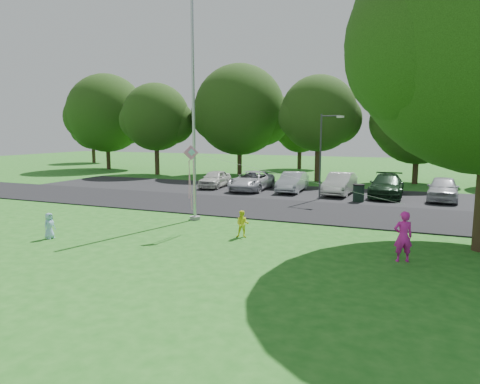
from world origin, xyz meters
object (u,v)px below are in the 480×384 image
at_px(street_lamp, 324,149).
at_px(woman, 403,237).
at_px(child_blue, 49,226).
at_px(kite, 196,164).
at_px(flagpole, 194,131).
at_px(trash_can, 359,193).
at_px(child_yellow, 243,224).

relative_size(street_lamp, woman, 3.15).
bearing_deg(child_blue, kite, -59.61).
xyz_separation_m(flagpole, street_lamp, (4.42, 7.94, -1.06)).
bearing_deg(trash_can, flagpole, -129.21).
bearing_deg(flagpole, trash_can, 50.79).
xyz_separation_m(flagpole, child_yellow, (3.38, -2.34, -3.63)).
bearing_deg(woman, kite, -25.97).
xyz_separation_m(flagpole, kite, (1.44, -2.53, -1.32)).
height_order(flagpole, child_blue, flagpole).
relative_size(flagpole, child_blue, 9.83).
bearing_deg(street_lamp, kite, -90.14).
xyz_separation_m(woman, child_yellow, (-5.92, 0.97, -0.28)).
height_order(flagpole, woman, flagpole).
height_order(child_blue, kite, kite).
distance_m(child_blue, kite, 6.17).
bearing_deg(child_yellow, child_blue, -170.91).
xyz_separation_m(street_lamp, trash_can, (2.10, 0.06, -2.56)).
bearing_deg(flagpole, child_yellow, -34.65).
relative_size(trash_can, child_yellow, 1.01).
height_order(woman, kite, kite).
height_order(street_lamp, child_blue, street_lamp).
distance_m(street_lamp, kite, 10.89).
xyz_separation_m(street_lamp, child_blue, (-7.93, -13.31, -2.60)).
height_order(trash_can, child_blue, trash_can).
distance_m(woman, child_yellow, 6.00).
distance_m(trash_can, child_blue, 16.71).
relative_size(flagpole, woman, 6.09).
relative_size(flagpole, trash_can, 9.19).
bearing_deg(trash_can, kite, -115.76).
bearing_deg(trash_can, child_blue, -126.90).
height_order(flagpole, street_lamp, flagpole).
bearing_deg(woman, flagpole, -39.91).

